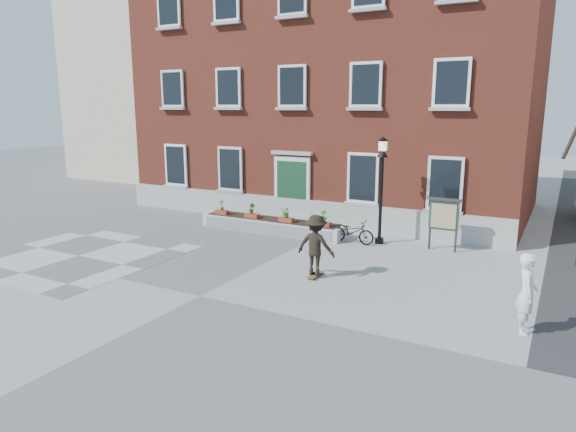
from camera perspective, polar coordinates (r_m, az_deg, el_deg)
The scene contains 10 objects.
ground at distance 14.12m, azimuth -9.75°, elevation -8.76°, with size 100.00×100.00×0.00m, color gray.
checker_patch at distance 18.89m, azimuth -22.28°, elevation -4.12°, with size 6.00×6.00×0.01m, color #5E5E60.
distant_building at distance 40.13m, azimuth -12.62°, elevation 13.98°, with size 10.00×12.00×13.00m, color beige.
bicycle at distance 19.12m, azimuth 7.13°, elevation -1.73°, with size 0.59×1.70×0.89m, color black.
bystander at distance 12.66m, azimuth 24.99°, elevation -7.81°, with size 0.67×0.44×1.84m, color white.
brick_building at distance 26.37m, azimuth 5.88°, elevation 14.90°, with size 18.40×10.85×12.60m.
planter_assembly at distance 20.79m, azimuth -1.79°, elevation -0.92°, with size 6.20×1.12×1.15m.
lamp_post at distance 18.90m, azimuth 10.37°, elevation 4.46°, with size 0.40×0.40×3.93m.
notice_board at distance 18.65m, azimuth 16.93°, elevation 0.05°, with size 1.10×0.16×1.87m.
skateboarder at distance 15.16m, azimuth 3.11°, elevation -3.26°, with size 1.19×0.78×1.89m.
Camera 1 is at (8.33, -10.25, 4.98)m, focal length 32.00 mm.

